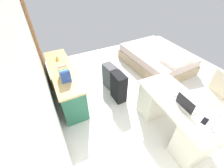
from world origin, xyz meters
name	(u,v)px	position (x,y,z in m)	size (l,w,h in m)	color
ground_plane	(146,94)	(0.00, 0.00, 0.00)	(5.21, 5.21, 0.00)	silver
wall_back	(36,69)	(0.00, 2.03, 1.34)	(4.21, 0.10, 2.68)	silver
door_wooden	(37,44)	(1.56, 1.95, 1.02)	(0.88, 0.05, 2.04)	#936038
desk	(174,116)	(-0.98, 0.19, 0.39)	(1.47, 0.72, 0.75)	silver
office_chair	(210,98)	(-0.98, -0.70, 0.42)	(0.54, 0.54, 0.94)	black
credenza	(65,83)	(0.80, 1.65, 0.37)	(1.80, 0.48, 0.73)	#28664C
bed	(156,59)	(0.87, -0.97, 0.24)	(1.96, 1.48, 0.58)	tan
suitcase_black	(119,87)	(0.17, 0.65, 0.33)	(0.36, 0.22, 0.67)	black
suitcase_spare_grey	(110,76)	(0.67, 0.62, 0.29)	(0.36, 0.22, 0.59)	#4C4C51
laptop	(187,105)	(-1.10, 0.20, 0.80)	(0.32, 0.23, 0.21)	silver
computer_mouse	(176,95)	(-0.84, 0.15, 0.77)	(0.06, 0.10, 0.03)	white
cell_phone_near_laptop	(205,121)	(-1.40, 0.18, 0.76)	(0.07, 0.14, 0.01)	black
desk_lamp	(217,115)	(-1.48, 0.21, 1.01)	(0.16, 0.11, 0.34)	silver
book_row	(65,74)	(0.44, 1.65, 0.84)	(0.28, 0.17, 0.24)	#2A4797
figurine_small	(57,58)	(1.20, 1.65, 0.79)	(0.08, 0.08, 0.11)	gold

